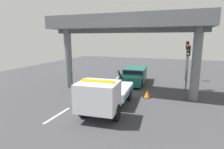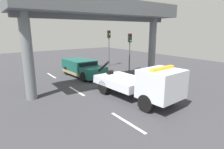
% 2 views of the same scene
% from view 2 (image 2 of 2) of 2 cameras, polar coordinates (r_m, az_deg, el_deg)
% --- Properties ---
extents(ground_plane, '(60.00, 40.00, 0.10)m').
position_cam_2_polar(ground_plane, '(15.52, -2.21, -3.53)').
color(ground_plane, '#38383D').
extents(lane_stripe_west, '(2.60, 0.16, 0.01)m').
position_cam_2_polar(lane_stripe_west, '(19.79, -18.05, -0.30)').
color(lane_stripe_west, silver).
rests_on(lane_stripe_west, ground).
extents(lane_stripe_mid, '(2.60, 0.16, 0.01)m').
position_cam_2_polar(lane_stripe_mid, '(14.35, -10.83, -4.97)').
color(lane_stripe_mid, silver).
rests_on(lane_stripe_mid, ground).
extents(lane_stripe_east, '(2.60, 0.16, 0.01)m').
position_cam_2_polar(lane_stripe_east, '(9.59, 4.71, -14.38)').
color(lane_stripe_east, silver).
rests_on(lane_stripe_east, ground).
extents(tow_truck_white, '(7.32, 2.82, 2.46)m').
position_cam_2_polar(tow_truck_white, '(11.94, 9.37, -2.65)').
color(tow_truck_white, silver).
rests_on(tow_truck_white, ground).
extents(towed_van_green, '(5.34, 2.55, 1.58)m').
position_cam_2_polar(towed_van_green, '(18.80, -9.09, 1.92)').
color(towed_van_green, '#145147').
rests_on(towed_van_green, ground).
extents(overpass_structure, '(3.60, 13.34, 6.64)m').
position_cam_2_polar(overpass_structure, '(15.08, -2.88, 18.41)').
color(overpass_structure, slate).
rests_on(overpass_structure, ground).
extents(traffic_light_near, '(0.39, 0.32, 4.45)m').
position_cam_2_polar(traffic_light_near, '(23.55, -0.93, 10.41)').
color(traffic_light_near, '#515456').
rests_on(traffic_light_near, ground).
extents(traffic_light_far, '(0.39, 0.32, 4.12)m').
position_cam_2_polar(traffic_light_far, '(20.39, 5.48, 9.25)').
color(traffic_light_far, '#515456').
rests_on(traffic_light_far, ground).
extents(traffic_cone_orange, '(0.56, 0.56, 0.67)m').
position_cam_2_polar(traffic_cone_orange, '(16.26, 5.18, -1.43)').
color(traffic_cone_orange, orange).
rests_on(traffic_cone_orange, ground).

